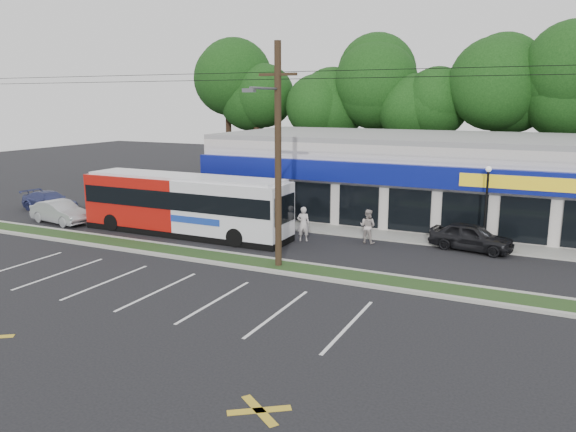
% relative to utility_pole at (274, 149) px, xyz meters
% --- Properties ---
extents(ground, '(120.00, 120.00, 0.00)m').
position_rel_utility_pole_xyz_m(ground, '(-2.83, -0.93, -5.41)').
color(ground, black).
rests_on(ground, ground).
extents(grass_strip, '(40.00, 1.60, 0.12)m').
position_rel_utility_pole_xyz_m(grass_strip, '(-2.83, 0.07, -5.35)').
color(grass_strip, '#1F3716').
rests_on(grass_strip, ground).
extents(curb_south, '(40.00, 0.25, 0.14)m').
position_rel_utility_pole_xyz_m(curb_south, '(-2.83, -0.78, -5.34)').
color(curb_south, '#9E9E93').
rests_on(curb_south, ground).
extents(curb_north, '(40.00, 0.25, 0.14)m').
position_rel_utility_pole_xyz_m(curb_north, '(-2.83, 0.92, -5.34)').
color(curb_north, '#9E9E93').
rests_on(curb_north, ground).
extents(sidewalk, '(32.00, 2.20, 0.10)m').
position_rel_utility_pole_xyz_m(sidewalk, '(2.17, 8.07, -5.36)').
color(sidewalk, '#9E9E93').
rests_on(sidewalk, ground).
extents(strip_mall, '(25.00, 12.55, 5.30)m').
position_rel_utility_pole_xyz_m(strip_mall, '(2.67, 14.99, -2.76)').
color(strip_mall, '#BBB4AE').
rests_on(strip_mall, ground).
extents(utility_pole, '(50.00, 2.77, 10.00)m').
position_rel_utility_pole_xyz_m(utility_pole, '(0.00, 0.00, 0.00)').
color(utility_pole, '#2D2213').
rests_on(utility_pole, ground).
extents(lamp_post, '(0.30, 0.30, 4.25)m').
position_rel_utility_pole_xyz_m(lamp_post, '(8.17, 7.87, -2.74)').
color(lamp_post, black).
rests_on(lamp_post, ground).
extents(tree_line, '(46.76, 6.76, 11.83)m').
position_rel_utility_pole_xyz_m(tree_line, '(1.17, 25.07, 3.00)').
color(tree_line, black).
rests_on(tree_line, ground).
extents(metrobus, '(12.61, 2.70, 3.38)m').
position_rel_utility_pole_xyz_m(metrobus, '(-7.51, 3.57, -3.62)').
color(metrobus, '#AB130D').
rests_on(metrobus, ground).
extents(car_dark, '(4.37, 2.34, 1.41)m').
position_rel_utility_pole_xyz_m(car_dark, '(7.66, 7.02, -4.71)').
color(car_dark, black).
rests_on(car_dark, ground).
extents(car_silver, '(4.44, 2.06, 1.41)m').
position_rel_utility_pole_xyz_m(car_silver, '(-16.26, 2.57, -4.71)').
color(car_silver, '#9A9EA1').
rests_on(car_silver, ground).
extents(car_blue, '(4.78, 2.40, 1.33)m').
position_rel_utility_pole_xyz_m(car_blue, '(-20.08, 5.17, -4.75)').
color(car_blue, navy).
rests_on(car_blue, ground).
extents(pedestrian_a, '(0.78, 0.61, 1.90)m').
position_rel_utility_pole_xyz_m(pedestrian_a, '(-0.83, 5.07, -4.47)').
color(pedestrian_a, beige).
rests_on(pedestrian_a, ground).
extents(pedestrian_b, '(0.97, 0.80, 1.83)m').
position_rel_utility_pole_xyz_m(pedestrian_b, '(2.44, 6.17, -4.50)').
color(pedestrian_b, '#B9ADA7').
rests_on(pedestrian_b, ground).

